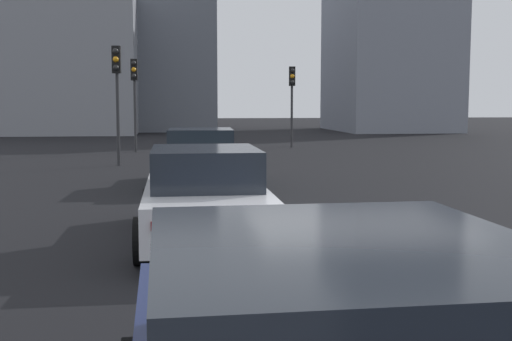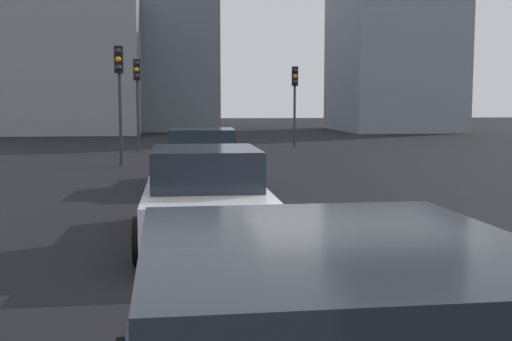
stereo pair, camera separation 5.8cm
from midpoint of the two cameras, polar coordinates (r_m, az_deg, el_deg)
ground_plane at (r=8.20m, az=8.27°, el=-9.89°), size 160.00×160.00×0.20m
car_teal_right_lead at (r=16.81m, az=-4.96°, el=1.11°), size 4.45×2.18×1.46m
car_white_right_second at (r=10.03m, az=-4.67°, el=-2.21°), size 4.60×2.01×1.45m
traffic_light_near_left at (r=30.88m, az=3.11°, el=7.09°), size 0.32×0.29×3.79m
traffic_light_near_right at (r=22.42m, az=-12.12°, el=7.74°), size 0.32×0.30×3.99m
traffic_light_far_left at (r=28.39m, az=-10.62°, el=7.32°), size 0.32×0.29×3.95m
building_facade_left at (r=50.91m, az=11.50°, el=12.35°), size 10.64×7.91×15.77m
building_facade_center at (r=51.36m, az=-7.23°, el=9.04°), size 8.95×6.13×9.83m
building_facade_right at (r=48.86m, az=-16.75°, el=8.69°), size 12.40×10.99×9.31m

